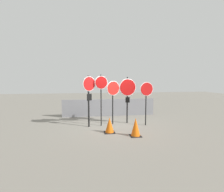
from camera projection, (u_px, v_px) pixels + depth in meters
name	position (u px, v px, depth m)	size (l,w,h in m)	color
ground_plane	(115.00, 125.00, 9.05)	(40.00, 40.00, 0.00)	gray
fence_back	(109.00, 108.00, 11.14)	(5.86, 0.12, 1.08)	slate
stop_sign_0	(89.00, 91.00, 8.48)	(0.61, 0.41, 2.52)	black
stop_sign_1	(101.00, 88.00, 8.65)	(0.65, 0.17, 2.58)	black
stop_sign_2	(113.00, 92.00, 8.97)	(0.70, 0.30, 2.27)	black
stop_sign_3	(128.00, 91.00, 9.24)	(0.91, 0.16, 2.47)	black
stop_sign_4	(147.00, 93.00, 8.75)	(0.70, 0.14, 2.21)	black
traffic_cone_0	(110.00, 125.00, 7.71)	(0.47, 0.47, 0.68)	black
traffic_cone_1	(136.00, 127.00, 7.24)	(0.46, 0.46, 0.77)	black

